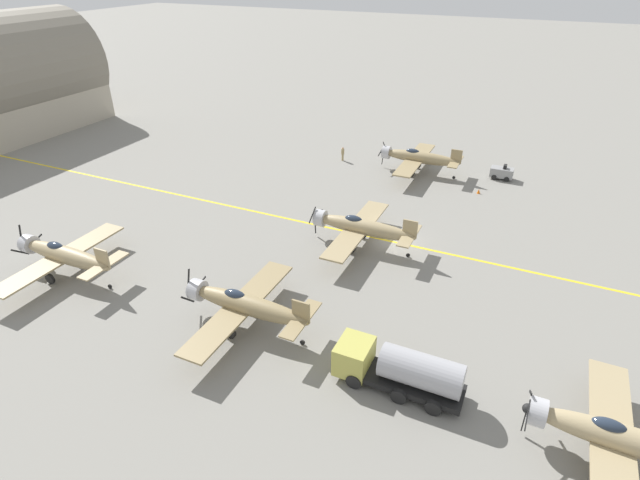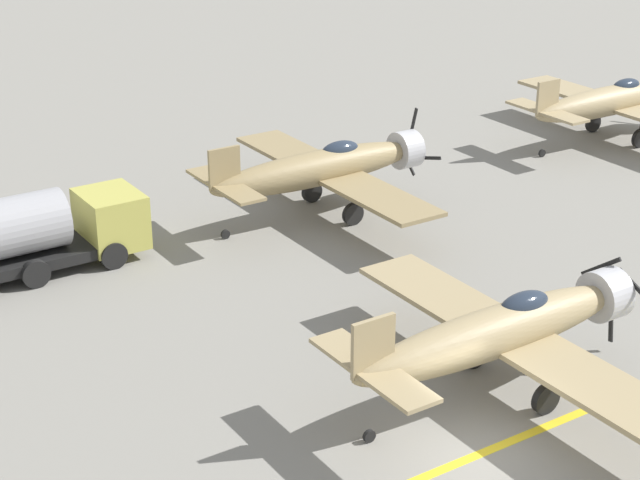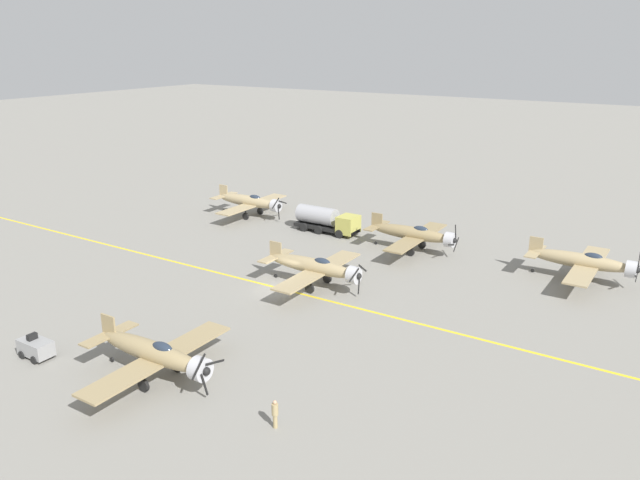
{
  "view_description": "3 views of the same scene",
  "coord_description": "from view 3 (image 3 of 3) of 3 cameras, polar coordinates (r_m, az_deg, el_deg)",
  "views": [
    {
      "loc": [
        -39.65,
        -10.71,
        23.47
      ],
      "look_at": [
        -5.4,
        5.15,
        1.78
      ],
      "focal_mm": 28.0,
      "sensor_mm": 36.0,
      "label": 1
    },
    {
      "loc": [
        17.31,
        -16.12,
        16.06
      ],
      "look_at": [
        -8.58,
        0.77,
        2.85
      ],
      "focal_mm": 60.0,
      "sensor_mm": 36.0,
      "label": 2
    },
    {
      "loc": [
        42.92,
        31.85,
        21.9
      ],
      "look_at": [
        -3.86,
        1.96,
        3.98
      ],
      "focal_mm": 35.0,
      "sensor_mm": 36.0,
      "label": 3
    }
  ],
  "objects": [
    {
      "name": "ground_plane",
      "position": [
        57.76,
        -3.71,
        -4.44
      ],
      "size": [
        400.0,
        400.0,
        0.0
      ],
      "primitive_type": "plane",
      "color": "gray"
    },
    {
      "name": "airplane_mid_right",
      "position": [
        43.5,
        -14.84,
        -9.97
      ],
      "size": [
        12.0,
        9.98,
        3.65
      ],
      "rotation": [
        0.0,
        0.0,
        0.3
      ],
      "color": "#98835B",
      "rests_on": "ground"
    },
    {
      "name": "taxiway_stripe",
      "position": [
        57.75,
        -3.71,
        -4.43
      ],
      "size": [
        0.3,
        160.0,
        0.01
      ],
      "primitive_type": "cube",
      "color": "yellow",
      "rests_on": "ground"
    },
    {
      "name": "tow_tractor",
      "position": [
        49.83,
        -24.55,
        -8.92
      ],
      "size": [
        1.57,
        2.6,
        1.79
      ],
      "color": "gray",
      "rests_on": "ground"
    },
    {
      "name": "ground_crew_walking",
      "position": [
        38.05,
        -4.13,
        -15.48
      ],
      "size": [
        0.4,
        0.4,
        1.83
      ],
      "color": "tan",
      "rests_on": "ground"
    },
    {
      "name": "airplane_far_left",
      "position": [
        63.57,
        22.99,
        -1.82
      ],
      "size": [
        12.0,
        9.98,
        3.79
      ],
      "rotation": [
        0.0,
        0.0,
        0.14
      ],
      "color": "tan",
      "rests_on": "ground"
    },
    {
      "name": "fuel_tanker",
      "position": [
        73.78,
        0.63,
        1.84
      ],
      "size": [
        2.67,
        8.0,
        2.98
      ],
      "color": "black",
      "rests_on": "ground"
    },
    {
      "name": "airplane_near_left",
      "position": [
        80.74,
        -6.37,
        3.51
      ],
      "size": [
        12.0,
        9.98,
        3.65
      ],
      "rotation": [
        0.0,
        0.0,
        0.05
      ],
      "color": "tan",
      "rests_on": "ground"
    },
    {
      "name": "airplane_mid_center",
      "position": [
        57.19,
        -0.43,
        -2.46
      ],
      "size": [
        12.0,
        9.98,
        3.65
      ],
      "rotation": [
        0.0,
        0.0,
        -0.15
      ],
      "color": "tan",
      "rests_on": "ground"
    },
    {
      "name": "airplane_mid_left",
      "position": [
        67.58,
        8.59,
        0.56
      ],
      "size": [
        12.0,
        9.98,
        3.76
      ],
      "rotation": [
        0.0,
        0.0,
        -0.05
      ],
      "color": "#937E56",
      "rests_on": "ground"
    },
    {
      "name": "traffic_cone",
      "position": [
        51.53,
        -18.34,
        -7.9
      ],
      "size": [
        0.36,
        0.36,
        0.55
      ],
      "primitive_type": "cone",
      "color": "orange",
      "rests_on": "ground"
    }
  ]
}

